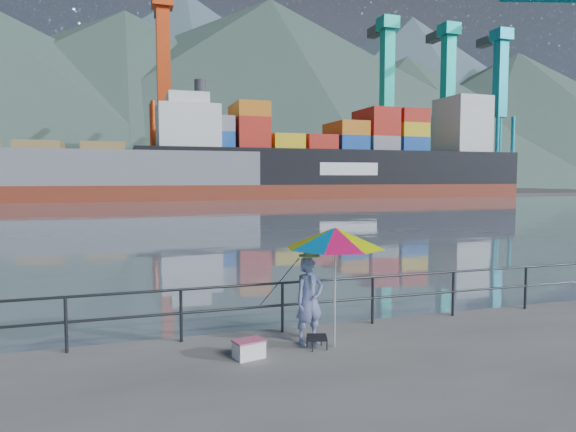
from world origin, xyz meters
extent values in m
cube|color=slate|center=(0.00, 130.00, 0.00)|extent=(500.00, 280.00, 0.00)
cube|color=#514F4C|center=(10.00, 93.00, 0.00)|extent=(200.00, 40.00, 0.40)
cylinder|color=#2D3033|center=(0.00, 1.70, 1.00)|extent=(22.00, 0.05, 0.05)
cylinder|color=#2D3033|center=(0.00, 1.70, 0.55)|extent=(22.00, 0.05, 0.05)
cube|color=#2D3033|center=(0.00, 1.70, 0.50)|extent=(22.00, 0.06, 1.00)
cone|color=#385147|center=(0.00, 205.00, 34.00)|extent=(282.88, 282.88, 68.00)
cone|color=#385147|center=(60.00, 210.00, 40.00)|extent=(332.80, 332.80, 80.00)
cone|color=#385147|center=(130.00, 215.00, 31.00)|extent=(257.92, 257.92, 62.00)
cone|color=#385147|center=(200.00, 220.00, 35.00)|extent=(291.20, 291.20, 70.00)
cube|color=yellow|center=(10.00, 92.00, 3.90)|extent=(6.00, 2.40, 7.80)
cube|color=gray|center=(16.50, 92.00, 1.30)|extent=(6.00, 2.40, 2.60)
cube|color=gray|center=(23.00, 92.00, 2.60)|extent=(6.00, 2.40, 5.20)
cube|color=#267F3F|center=(29.50, 92.00, 2.60)|extent=(6.00, 2.40, 5.20)
cube|color=red|center=(36.00, 92.00, 2.60)|extent=(6.00, 2.40, 5.20)
cube|color=yellow|center=(42.50, 92.00, 1.30)|extent=(6.00, 2.40, 2.60)
cube|color=red|center=(49.00, 92.00, 3.90)|extent=(6.00, 2.40, 7.80)
cube|color=gray|center=(55.50, 92.00, 1.30)|extent=(6.00, 2.40, 2.60)
cube|color=#194CA5|center=(62.00, 92.00, 3.90)|extent=(6.00, 2.40, 7.80)
cube|color=red|center=(10.00, 95.00, 3.90)|extent=(6.00, 2.40, 7.80)
cube|color=orange|center=(16.50, 95.00, 1.30)|extent=(6.00, 2.40, 2.60)
cube|color=orange|center=(23.00, 95.00, 2.60)|extent=(6.00, 2.40, 5.20)
cube|color=yellow|center=(29.50, 95.00, 3.90)|extent=(6.00, 2.40, 7.80)
cube|color=red|center=(36.00, 95.00, 3.90)|extent=(6.00, 2.40, 7.80)
cube|color=#267F3F|center=(42.50, 95.00, 2.60)|extent=(6.00, 2.40, 5.20)
cube|color=red|center=(49.00, 95.00, 1.30)|extent=(6.00, 2.40, 2.60)
cube|color=gray|center=(55.50, 95.00, 2.60)|extent=(6.00, 2.40, 5.20)
cube|color=yellow|center=(62.00, 95.00, 1.30)|extent=(6.00, 2.40, 2.60)
cube|color=gray|center=(10.00, 98.00, 3.90)|extent=(6.00, 2.40, 7.80)
cube|color=red|center=(16.50, 98.00, 2.60)|extent=(6.00, 2.40, 5.20)
cube|color=orange|center=(23.00, 98.00, 2.60)|extent=(6.00, 2.40, 5.20)
imported|color=#263D9A|center=(1.28, 0.90, 0.81)|extent=(0.67, 0.52, 1.63)
cylinder|color=white|center=(1.64, 0.54, 1.01)|extent=(0.04, 0.04, 2.02)
cone|color=#E01055|center=(1.64, 0.54, 2.02)|extent=(2.10, 2.10, 0.37)
cube|color=black|center=(1.30, 0.55, 0.21)|extent=(0.44, 0.44, 0.05)
cube|color=#2D3033|center=(1.30, 0.55, 0.09)|extent=(0.30, 0.30, 0.19)
cube|color=white|center=(0.01, 0.47, 0.14)|extent=(0.56, 0.44, 0.29)
cylinder|color=black|center=(1.03, 2.12, 0.00)|extent=(0.29, 1.89, 1.34)
cube|color=maroon|center=(-10.45, 71.88, 0.75)|extent=(56.16, 9.72, 2.50)
cube|color=gray|center=(-10.45, 71.88, 4.50)|extent=(56.16, 9.72, 5.00)
cube|color=silver|center=(7.52, 71.88, 10.50)|extent=(9.00, 8.17, 7.00)
cube|color=maroon|center=(32.28, 72.54, 0.75)|extent=(65.59, 10.93, 2.50)
cube|color=black|center=(32.28, 72.54, 4.80)|extent=(65.59, 10.93, 5.60)
cube|color=silver|center=(57.21, 72.54, 12.60)|extent=(7.00, 8.75, 10.00)
camera|label=1|loc=(-1.97, -7.94, 3.09)|focal=32.00mm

